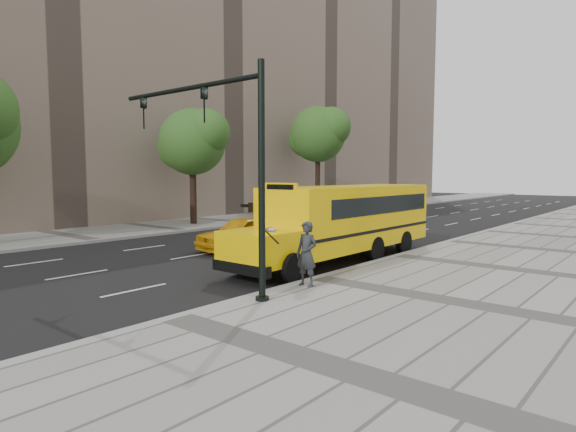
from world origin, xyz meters
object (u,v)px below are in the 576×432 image
Objects in this scene: taxi_near at (245,233)px; taxi_far at (301,219)px; school_bus at (347,216)px; tree_b at (193,141)px; tree_c at (319,134)px; traffic_signal at (224,152)px; pedestrian at (307,254)px.

taxi_near is 0.96× the size of taxi_far.
taxi_near is at bearing -71.90° from taxi_far.
school_bus is at bearing -39.69° from taxi_far.
tree_c is at bearing 89.96° from tree_b.
taxi_near is 9.10m from traffic_signal.
taxi_near is (10.00, -5.19, -4.87)m from tree_b.
traffic_signal is (5.61, -6.36, 3.30)m from taxi_near.
tree_c is at bearing 121.31° from traffic_signal.
pedestrian is at bearing -22.07° from taxi_near.
taxi_far is at bearing 13.24° from tree_b.
taxi_far is (-2.23, 7.02, 0.01)m from taxi_near.
school_bus is 7.74m from traffic_signal.
taxi_far is at bearing 127.50° from pedestrian.
pedestrian is 3.84m from traffic_signal.
traffic_signal reaches higher than pedestrian.
tree_c is 1.95× the size of taxi_far.
school_bus is 5.70m from pedestrian.
taxi_far is at bearing -57.69° from tree_c.
taxi_far is at bearing 117.48° from taxi_near.
school_bus is 1.81× the size of traffic_signal.
traffic_signal reaches higher than taxi_far.
traffic_signal is at bearing -59.16° from taxi_far.
taxi_far is at bearing 120.37° from traffic_signal.
tree_c reaches higher than school_bus.
tree_b is at bearing -166.29° from taxi_far.
pedestrian is (2.00, -5.29, -0.64)m from school_bus.
tree_c is 2.04× the size of taxi_near.
tree_b reaches higher than taxi_near.
taxi_near is (9.99, -19.28, -6.26)m from tree_c.
tree_b is at bearing 143.50° from traffic_signal.
taxi_far reaches higher than taxi_near.
pedestrian is (16.91, -23.59, -5.93)m from tree_c.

